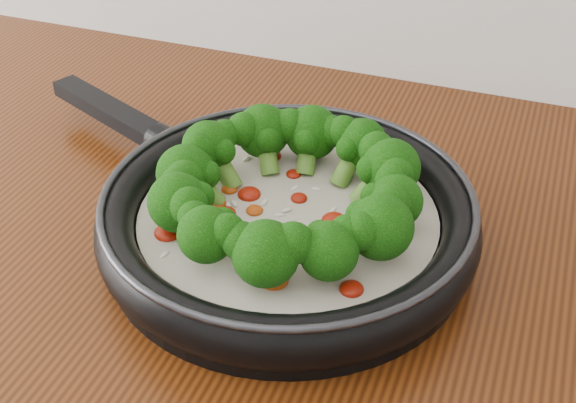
% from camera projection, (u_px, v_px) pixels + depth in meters
% --- Properties ---
extents(skillet, '(0.57, 0.46, 0.10)m').
position_uv_depth(skillet, '(286.00, 210.00, 0.68)').
color(skillet, black).
rests_on(skillet, counter).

